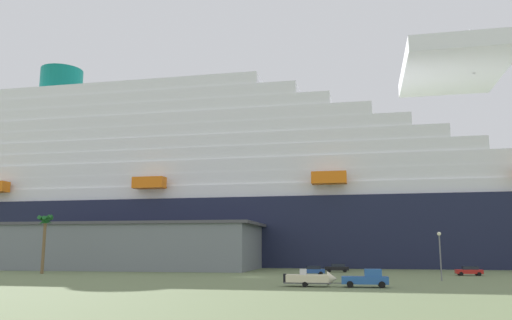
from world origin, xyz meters
TOP-DOWN VIEW (x-y plane):
  - ground_plane at (0.00, 30.00)m, footprint 600.00×600.00m
  - cruise_ship at (-32.02, 56.19)m, footprint 301.36×58.96m
  - terminal_building at (-31.20, 26.71)m, footprint 59.88×27.07m
  - pickup_truck at (16.75, -19.81)m, footprint 5.68×2.46m
  - small_boat_on_trailer at (10.21, -19.55)m, footprint 7.39×2.25m
  - palm_tree at (-39.76, 5.97)m, footprint 2.95×3.16m
  - street_lamp at (28.51, -6.43)m, footprint 0.56×0.56m
  - parked_car_black_coupe at (14.35, 18.76)m, footprint 4.71×2.27m
  - parked_car_red_hatchback at (36.44, 8.62)m, footprint 4.47×2.21m
  - parked_car_blue_suv at (9.75, 7.18)m, footprint 4.42×2.46m
  - parked_car_silver_sedan at (-20.05, 15.80)m, footprint 4.33×2.13m

SIDE VIEW (x-z plane):
  - ground_plane at x=0.00m, z-range 0.00..0.00m
  - parked_car_blue_suv at x=9.75m, z-range 0.04..1.62m
  - parked_car_silver_sedan at x=-20.05m, z-range 0.04..1.62m
  - parked_car_red_hatchback at x=36.44m, z-range 0.04..1.62m
  - parked_car_black_coupe at x=14.35m, z-range 0.04..1.62m
  - small_boat_on_trailer at x=10.21m, z-range -0.11..2.04m
  - pickup_truck at x=16.75m, z-range -0.06..2.14m
  - street_lamp at x=28.51m, z-range 1.15..8.18m
  - terminal_building at x=-31.20m, z-range 0.02..10.06m
  - palm_tree at x=-39.76m, z-range 3.27..14.14m
  - cruise_ship at x=-32.02m, z-range -14.41..53.47m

